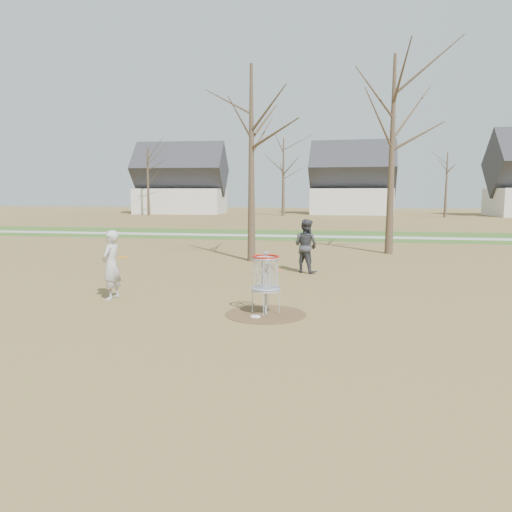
# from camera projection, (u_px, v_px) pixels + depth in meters

# --- Properties ---
(ground) EXTENTS (160.00, 160.00, 0.00)m
(ground) POSITION_uv_depth(u_px,v_px,m) (266.00, 314.00, 11.01)
(ground) COLOR brown
(ground) RESTS_ON ground
(green_band) EXTENTS (160.00, 8.00, 0.01)m
(green_band) POSITION_uv_depth(u_px,v_px,m) (321.00, 235.00, 31.48)
(green_band) COLOR #2D5119
(green_band) RESTS_ON ground
(footpath) EXTENTS (160.00, 1.50, 0.01)m
(footpath) POSITION_uv_depth(u_px,v_px,m) (320.00, 236.00, 30.51)
(footpath) COLOR #9E9E99
(footpath) RESTS_ON green_band
(dirt_circle) EXTENTS (1.80, 1.80, 0.01)m
(dirt_circle) POSITION_uv_depth(u_px,v_px,m) (266.00, 314.00, 11.01)
(dirt_circle) COLOR #47331E
(dirt_circle) RESTS_ON ground
(player_standing) EXTENTS (0.44, 0.65, 1.74)m
(player_standing) POSITION_uv_depth(u_px,v_px,m) (111.00, 265.00, 12.46)
(player_standing) COLOR #B5B5B5
(player_standing) RESTS_ON ground
(player_throwing) EXTENTS (1.10, 1.03, 1.80)m
(player_throwing) POSITION_uv_depth(u_px,v_px,m) (306.00, 246.00, 16.71)
(player_throwing) COLOR #34353A
(player_throwing) RESTS_ON ground
(disc_grounded) EXTENTS (0.22, 0.22, 0.02)m
(disc_grounded) POSITION_uv_depth(u_px,v_px,m) (255.00, 317.00, 10.73)
(disc_grounded) COLOR white
(disc_grounded) RESTS_ON dirt_circle
(discs_in_play) EXTENTS (3.90, 1.39, 0.44)m
(discs_in_play) POSITION_uv_depth(u_px,v_px,m) (205.00, 264.00, 12.54)
(discs_in_play) COLOR #FF520D
(discs_in_play) RESTS_ON ground
(disc_golf_basket) EXTENTS (0.64, 0.64, 1.35)m
(disc_golf_basket) POSITION_uv_depth(u_px,v_px,m) (266.00, 273.00, 10.90)
(disc_golf_basket) COLOR #9EA3AD
(disc_golf_basket) RESTS_ON ground
(bare_trees) EXTENTS (52.62, 44.98, 9.00)m
(bare_trees) POSITION_uv_depth(u_px,v_px,m) (351.00, 163.00, 44.90)
(bare_trees) COLOR #382B1E
(bare_trees) RESTS_ON ground
(houses_row) EXTENTS (56.51, 10.01, 7.26)m
(houses_row) POSITION_uv_depth(u_px,v_px,m) (372.00, 186.00, 61.02)
(houses_row) COLOR silver
(houses_row) RESTS_ON ground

